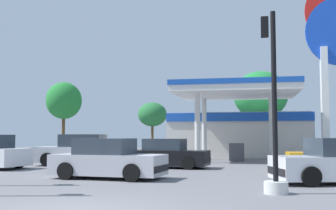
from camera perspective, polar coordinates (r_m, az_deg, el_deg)
gas_station at (r=31.50m, az=9.62°, el=-3.33°), size 10.19×12.48×4.69m
car_0 at (r=19.54m, az=21.52°, el=-6.62°), size 3.94×1.89×1.39m
car_3 at (r=15.61m, az=-8.16°, el=-7.44°), size 4.23×2.19×1.46m
car_4 at (r=20.50m, az=-0.12°, el=-6.76°), size 4.08×2.07×1.41m
car_5 at (r=22.69m, az=-11.79°, el=-6.18°), size 4.68×2.35×1.63m
traffic_signal_0 at (r=11.77m, az=14.18°, el=-3.85°), size 0.65×0.68×4.99m
tree_0 at (r=43.29m, az=-13.96°, el=0.56°), size 3.55×3.55×6.93m
tree_1 at (r=41.33m, az=-2.14°, el=-1.31°), size 2.85×2.85×4.83m
tree_2 at (r=38.28m, az=12.45°, el=1.31°), size 4.80×4.80×7.30m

